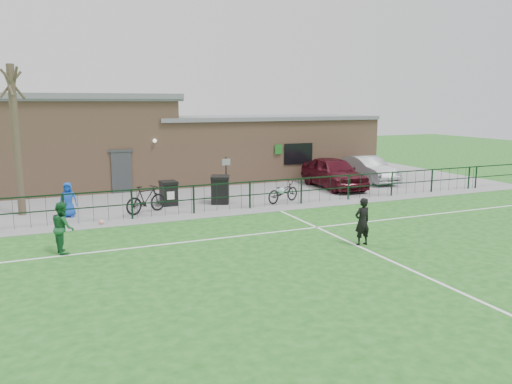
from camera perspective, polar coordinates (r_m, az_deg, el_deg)
name	(u,v)px	position (r m, az deg, el deg)	size (l,w,h in m)	color
ground	(326,267)	(14.20, 8.05, -8.49)	(90.00, 90.00, 0.00)	#1B581A
paving_strip	(192,190)	(26.33, -7.30, 0.26)	(34.00, 13.00, 0.02)	gray
pitch_line_touch	(230,211)	(21.01, -3.01, -2.23)	(28.00, 0.10, 0.01)	white
pitch_line_mid	(267,233)	(17.59, 1.29, -4.69)	(28.00, 0.10, 0.01)	white
pitch_line_perp	(385,258)	(15.29, 14.53, -7.34)	(0.10, 16.00, 0.01)	white
perimeter_fence	(228,197)	(21.07, -3.21, -0.54)	(28.00, 0.10, 1.20)	black
bare_tree	(16,141)	(22.04, -25.70, 5.24)	(0.30, 0.30, 6.00)	#443729
wheelie_bin_left	(169,194)	(22.44, -9.95, -0.23)	(0.66, 0.74, 0.99)	black
wheelie_bin_right	(220,190)	(22.56, -4.12, 0.17)	(0.77, 0.87, 1.16)	black
sign_post	(226,178)	(23.46, -3.44, 1.61)	(0.06, 0.06, 2.00)	black
car_maroon	(334,172)	(26.87, 8.87, 2.22)	(1.94, 4.83, 1.65)	#440C16
car_silver	(367,169)	(29.34, 12.60, 2.57)	(1.54, 4.41, 1.45)	#97999E
bicycle_d	(146,199)	(20.99, -12.46, -0.82)	(0.54, 1.92, 1.15)	black
bicycle_e	(283,191)	(22.75, 3.09, 0.06)	(0.66, 1.91, 1.00)	black
spectator_child	(68,200)	(21.16, -20.67, -0.83)	(0.68, 0.44, 1.39)	blue
goalkeeper_kick	(359,220)	(16.35, 11.74, -3.21)	(1.92, 3.09, 1.55)	black
outfield_player	(63,227)	(16.26, -21.21, -3.79)	(0.77, 0.60, 1.58)	#1A5D2F
ball_ground	(101,222)	(19.62, -17.25, -3.29)	(0.20, 0.20, 0.20)	white
clubhouse	(161,144)	(28.73, -10.75, 5.45)	(24.25, 5.40, 4.96)	#A07759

